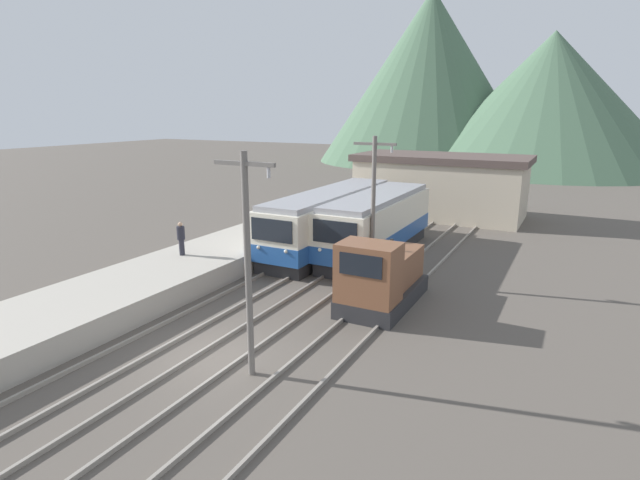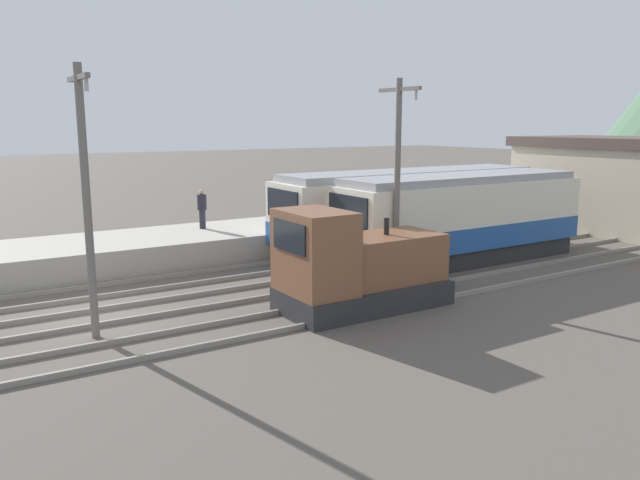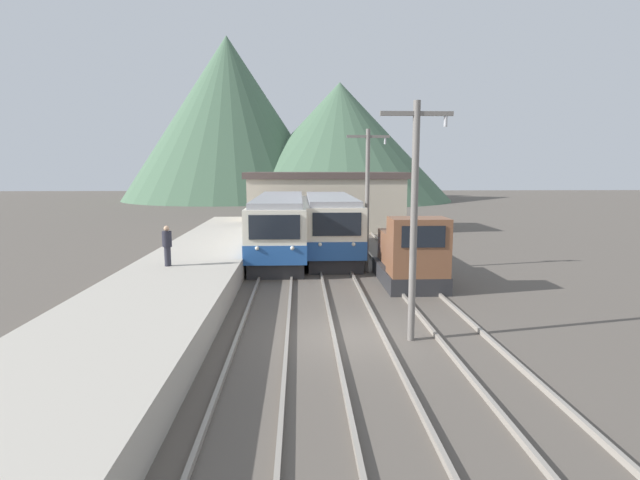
# 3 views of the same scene
# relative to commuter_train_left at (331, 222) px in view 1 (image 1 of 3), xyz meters

# --- Properties ---
(ground_plane) EXTENTS (200.00, 200.00, 0.00)m
(ground_plane) POSITION_rel_commuter_train_left_xyz_m (2.60, -13.64, -1.59)
(ground_plane) COLOR #564F47
(platform_left) EXTENTS (4.50, 54.00, 1.01)m
(platform_left) POSITION_rel_commuter_train_left_xyz_m (-3.65, -13.64, -1.09)
(platform_left) COLOR #ADA599
(platform_left) RESTS_ON ground
(track_left) EXTENTS (1.54, 60.00, 0.14)m
(track_left) POSITION_rel_commuter_train_left_xyz_m (0.00, -13.64, -1.52)
(track_left) COLOR gray
(track_left) RESTS_ON ground
(track_center) EXTENTS (1.54, 60.00, 0.14)m
(track_center) POSITION_rel_commuter_train_left_xyz_m (2.80, -13.64, -1.52)
(track_center) COLOR gray
(track_center) RESTS_ON ground
(track_right) EXTENTS (1.54, 60.00, 0.14)m
(track_right) POSITION_rel_commuter_train_left_xyz_m (5.80, -13.64, -1.52)
(track_right) COLOR gray
(track_right) RESTS_ON ground
(commuter_train_left) EXTENTS (2.84, 12.54, 3.41)m
(commuter_train_left) POSITION_rel_commuter_train_left_xyz_m (0.00, 0.00, 0.00)
(commuter_train_left) COLOR #28282B
(commuter_train_left) RESTS_ON ground
(commuter_train_center) EXTENTS (2.84, 10.77, 3.41)m
(commuter_train_center) POSITION_rel_commuter_train_left_xyz_m (2.80, 0.11, 0.00)
(commuter_train_center) COLOR #28282B
(commuter_train_center) RESTS_ON ground
(shunting_locomotive) EXTENTS (2.40, 5.02, 3.00)m
(shunting_locomotive) POSITION_rel_commuter_train_left_xyz_m (5.80, -6.99, -0.39)
(shunting_locomotive) COLOR #28282B
(shunting_locomotive) RESTS_ON ground
(catenary_mast_near) EXTENTS (2.00, 0.20, 6.75)m
(catenary_mast_near) POSITION_rel_commuter_train_left_xyz_m (4.31, -14.03, 2.10)
(catenary_mast_near) COLOR slate
(catenary_mast_near) RESTS_ON ground
(catenary_mast_mid) EXTENTS (2.00, 0.20, 6.75)m
(catenary_mast_mid) POSITION_rel_commuter_train_left_xyz_m (4.31, -4.31, 2.10)
(catenary_mast_mid) COLOR slate
(catenary_mast_mid) RESTS_ON ground
(person_on_platform) EXTENTS (0.38, 0.38, 1.64)m
(person_on_platform) POSITION_rel_commuter_train_left_xyz_m (-4.25, -7.69, 0.31)
(person_on_platform) COLOR #282833
(person_on_platform) RESTS_ON platform_left
(station_building) EXTENTS (12.60, 6.30, 4.65)m
(station_building) POSITION_rel_commuter_train_left_xyz_m (3.17, 12.36, 0.76)
(station_building) COLOR beige
(station_building) RESTS_ON ground
(mountain_backdrop) EXTENTS (52.19, 37.62, 25.80)m
(mountain_backdrop) POSITION_rel_commuter_train_left_xyz_m (-2.72, 53.68, 9.68)
(mountain_backdrop) COLOR #47664C
(mountain_backdrop) RESTS_ON ground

